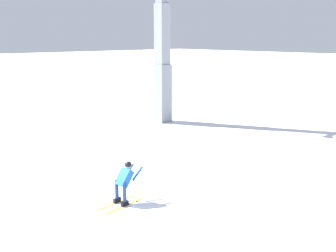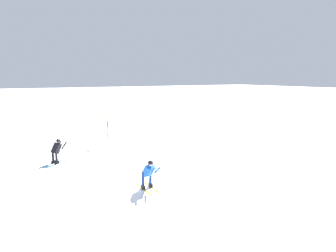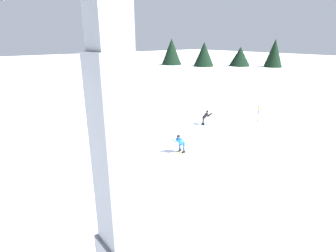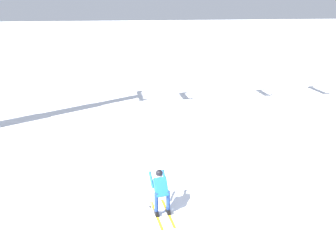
{
  "view_description": "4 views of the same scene",
  "coord_description": "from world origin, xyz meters",
  "views": [
    {
      "loc": [
        10.76,
        -5.99,
        5.64
      ],
      "look_at": [
        1.04,
        2.87,
        2.53
      ],
      "focal_mm": 40.09,
      "sensor_mm": 36.0,
      "label": 1
    },
    {
      "loc": [
        5.45,
        11.69,
        5.19
      ],
      "look_at": [
        1.28,
        3.98,
        3.55
      ],
      "focal_mm": 28.02,
      "sensor_mm": 36.0,
      "label": 2
    },
    {
      "loc": [
        -12.28,
        12.83,
        7.99
      ],
      "look_at": [
        0.81,
        2.18,
        2.3
      ],
      "focal_mm": 27.98,
      "sensor_mm": 36.0,
      "label": 3
    },
    {
      "loc": [
        -0.62,
        -8.47,
        6.65
      ],
      "look_at": [
        1.45,
        3.82,
        2.05
      ],
      "focal_mm": 35.84,
      "sensor_mm": 36.0,
      "label": 4
    }
  ],
  "objects": [
    {
      "name": "ground_plane",
      "position": [
        0.0,
        0.0,
        0.0
      ],
      "size": [
        260.0,
        260.0,
        0.0
      ],
      "primitive_type": "plane",
      "color": "white"
    },
    {
      "name": "trail_marker_pole",
      "position": [
        0.18,
        -7.79,
        1.28
      ],
      "size": [
        0.07,
        0.28,
        2.38
      ],
      "color": "orange",
      "rests_on": "ground_plane"
    },
    {
      "name": "skier_carving_main",
      "position": [
        0.75,
        1.11,
        0.86
      ],
      "size": [
        0.76,
        1.77,
        1.62
      ],
      "color": "yellow",
      "rests_on": "ground_plane"
    },
    {
      "name": "skier_distant_uphill",
      "position": [
        4.09,
        -5.11,
        0.86
      ],
      "size": [
        1.64,
        1.45,
        1.63
      ],
      "color": "#198CCC",
      "rests_on": "ground_plane"
    }
  ]
}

